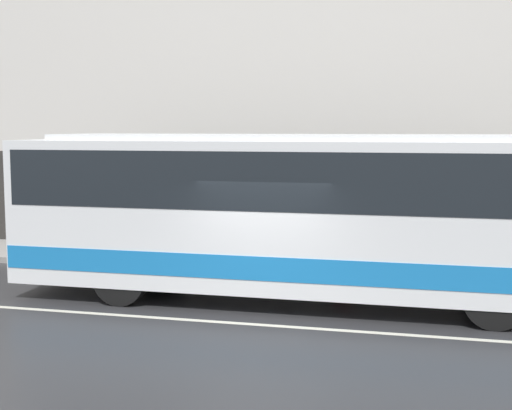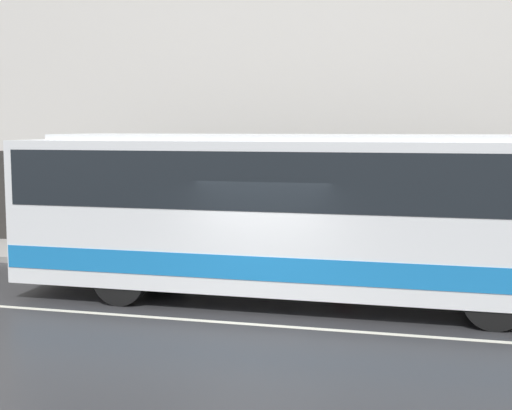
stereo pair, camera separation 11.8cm
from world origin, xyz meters
name	(u,v)px [view 1 (the left image)]	position (x,y,z in m)	size (l,w,h in m)	color
ground_plane	(255,325)	(0.00, 0.00, 0.00)	(60.00, 60.00, 0.00)	#2D2D30
sidewalk	(307,265)	(0.00, 5.34, 0.08)	(60.00, 2.68, 0.16)	gray
building_facade	(319,30)	(0.00, 6.82, 6.00)	(60.00, 0.35, 12.42)	silver
lane_stripe	(255,324)	(0.00, 0.00, 0.00)	(54.00, 0.14, 0.01)	beige
transit_bus	(287,208)	(0.20, 1.83, 1.89)	(11.02, 2.58, 3.35)	white
pedestrian_waiting	(344,234)	(0.95, 5.10, 0.92)	(0.36, 0.36, 1.64)	maroon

